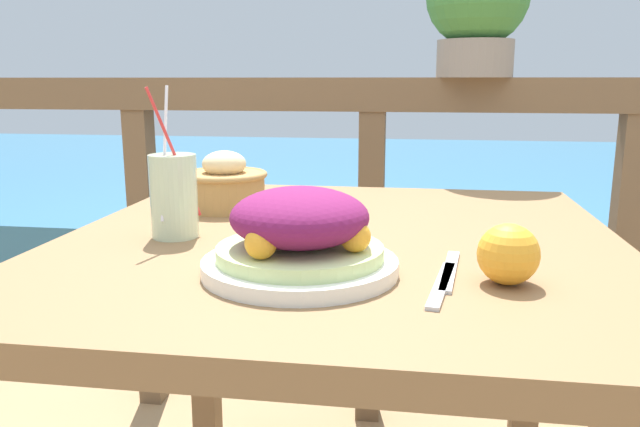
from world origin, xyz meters
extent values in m
cube|color=olive|center=(0.00, 0.00, 0.73)|extent=(0.90, 0.95, 0.04)
cube|color=olive|center=(-0.39, 0.42, 0.36)|extent=(0.06, 0.06, 0.71)
cube|color=olive|center=(0.39, 0.42, 0.36)|extent=(0.06, 0.06, 0.71)
cube|color=brown|center=(0.00, 0.74, 0.96)|extent=(2.80, 0.08, 0.09)
cube|color=brown|center=(-0.68, 0.74, 0.46)|extent=(0.07, 0.07, 0.92)
cube|color=brown|center=(0.00, 0.74, 0.46)|extent=(0.07, 0.07, 0.92)
cube|color=brown|center=(0.68, 0.74, 0.46)|extent=(0.07, 0.07, 0.92)
cube|color=teal|center=(0.00, 3.24, 0.21)|extent=(12.00, 4.00, 0.42)
cylinder|color=white|center=(-0.03, -0.21, 0.76)|extent=(0.26, 0.26, 0.02)
cylinder|color=#C6DB8E|center=(-0.03, -0.21, 0.78)|extent=(0.22, 0.22, 0.02)
ellipsoid|color=#72194C|center=(-0.03, -0.21, 0.83)|extent=(0.18, 0.18, 0.08)
sphere|color=#F9A328|center=(0.05, -0.23, 0.81)|extent=(0.04, 0.04, 0.04)
sphere|color=#F9A328|center=(-0.05, -0.14, 0.81)|extent=(0.04, 0.04, 0.04)
sphere|color=#F9A328|center=(-0.06, -0.28, 0.81)|extent=(0.04, 0.04, 0.04)
cylinder|color=beige|center=(-0.26, -0.05, 0.82)|extent=(0.08, 0.08, 0.13)
cylinder|color=white|center=(-0.28, -0.05, 0.89)|extent=(0.02, 0.08, 0.21)
cylinder|color=red|center=(-0.26, -0.06, 0.89)|extent=(0.06, 0.06, 0.21)
cylinder|color=#AD7F47|center=(-0.25, 0.18, 0.79)|extent=(0.16, 0.16, 0.07)
torus|color=#AD7F47|center=(-0.25, 0.18, 0.82)|extent=(0.17, 0.17, 0.01)
ellipsoid|color=beige|center=(-0.25, 0.18, 0.84)|extent=(0.09, 0.09, 0.05)
cylinder|color=gray|center=(0.27, 0.74, 1.05)|extent=(0.20, 0.20, 0.10)
cube|color=silver|center=(0.15, -0.24, 0.75)|extent=(0.04, 0.18, 0.00)
cube|color=silver|center=(0.17, -0.18, 0.75)|extent=(0.04, 0.18, 0.00)
sphere|color=#F9A328|center=(0.24, -0.22, 0.79)|extent=(0.08, 0.08, 0.08)
camera|label=1|loc=(0.12, -0.99, 1.00)|focal=35.00mm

